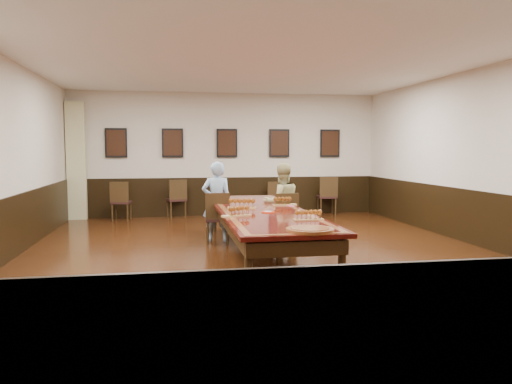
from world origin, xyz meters
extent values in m
cube|color=black|center=(0.00, 0.00, -0.01)|extent=(8.00, 10.00, 0.02)
cube|color=white|center=(0.00, 0.00, 3.21)|extent=(8.00, 10.00, 0.02)
cube|color=beige|center=(0.00, 5.01, 1.60)|extent=(8.00, 0.02, 3.20)
cube|color=beige|center=(0.00, -5.01, 1.60)|extent=(8.00, 0.02, 3.20)
cube|color=beige|center=(4.01, 0.00, 1.60)|extent=(0.02, 10.00, 3.20)
imported|color=#4D8AC0|center=(-0.62, 1.27, 0.76)|extent=(0.57, 0.38, 1.52)
imported|color=#C6BD7B|center=(0.58, 1.02, 0.74)|extent=(0.79, 0.65, 1.48)
cube|color=#F65291|center=(0.60, 0.37, 0.76)|extent=(0.12, 0.15, 0.01)
cube|color=#C2BC85|center=(-3.75, 4.82, 1.45)|extent=(0.45, 0.18, 2.90)
cube|color=black|center=(0.00, 4.98, 0.50)|extent=(7.98, 0.04, 1.00)
cube|color=black|center=(0.00, -4.98, 0.50)|extent=(7.98, 0.04, 1.00)
cube|color=black|center=(-3.98, 0.00, 0.50)|extent=(0.04, 9.98, 1.00)
cube|color=black|center=(3.98, 0.00, 0.50)|extent=(0.04, 9.98, 1.00)
cube|color=#320908|center=(0.00, 0.00, 0.72)|extent=(1.40, 5.00, 0.06)
cube|color=#9C5E33|center=(0.00, 0.00, 0.75)|extent=(1.28, 4.88, 0.00)
cube|color=#320908|center=(0.00, 0.00, 0.75)|extent=(1.10, 4.70, 0.00)
cube|color=black|center=(0.00, 0.00, 0.57)|extent=(1.25, 4.85, 0.18)
cylinder|color=black|center=(-0.58, -2.32, 0.34)|extent=(0.10, 0.10, 0.69)
cylinder|color=black|center=(0.58, -2.32, 0.34)|extent=(0.10, 0.10, 0.69)
cylinder|color=black|center=(-0.58, 2.32, 0.34)|extent=(0.10, 0.10, 0.69)
cylinder|color=black|center=(0.58, 2.32, 0.34)|extent=(0.10, 0.10, 0.69)
cube|color=black|center=(-2.80, 4.94, 1.90)|extent=(0.54, 0.03, 0.74)
cube|color=black|center=(-2.80, 4.92, 1.90)|extent=(0.46, 0.01, 0.64)
cube|color=black|center=(-1.40, 4.94, 1.90)|extent=(0.54, 0.03, 0.74)
cube|color=black|center=(-1.40, 4.92, 1.90)|extent=(0.46, 0.01, 0.64)
cube|color=black|center=(0.00, 4.94, 1.90)|extent=(0.54, 0.03, 0.74)
cube|color=black|center=(0.00, 4.92, 1.90)|extent=(0.46, 0.01, 0.64)
cube|color=black|center=(1.40, 4.94, 1.90)|extent=(0.54, 0.03, 0.74)
cube|color=black|center=(1.40, 4.92, 1.90)|extent=(0.46, 0.01, 0.64)
cube|color=black|center=(2.80, 4.94, 1.90)|extent=(0.54, 0.03, 0.74)
cube|color=black|center=(2.80, 4.92, 1.90)|extent=(0.46, 0.01, 0.64)
cube|color=#AF8649|center=(-0.30, 0.17, 0.77)|extent=(0.50, 0.27, 0.03)
cube|color=#AF8649|center=(0.51, 0.50, 0.76)|extent=(0.43, 0.15, 0.03)
cube|color=#AF8649|center=(-0.52, -0.79, 0.76)|extent=(0.46, 0.26, 0.03)
cube|color=#AF8649|center=(0.42, -1.36, 0.76)|extent=(0.41, 0.13, 0.03)
cylinder|color=red|center=(0.03, -0.42, 0.76)|extent=(0.21, 0.21, 0.02)
cylinder|color=silver|center=(0.03, -0.42, 0.77)|extent=(0.11, 0.11, 0.01)
cylinder|color=#5D2C12|center=(0.19, -2.24, 0.77)|extent=(0.67, 0.67, 0.04)
cylinder|color=#9C5E33|center=(0.19, -2.24, 0.79)|extent=(0.54, 0.54, 0.01)
camera|label=1|loc=(-1.48, -8.05, 1.76)|focal=35.00mm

